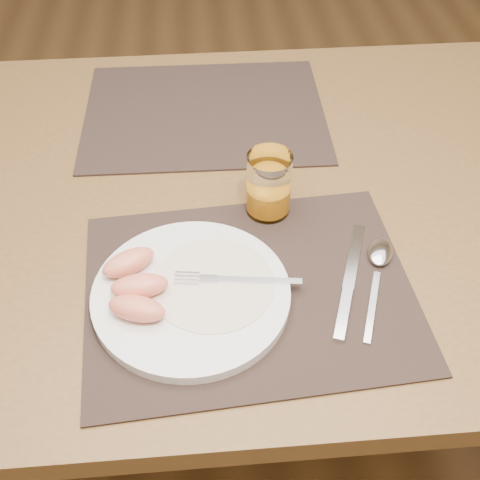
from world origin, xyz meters
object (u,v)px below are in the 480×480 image
Objects in this scene: knife at (348,288)px; spoon at (379,260)px; placemat_far at (205,112)px; plate at (191,294)px; placemat_near at (249,290)px; juice_glass at (269,187)px; fork at (226,280)px; table at (229,224)px.

knife is 0.07m from spoon.
placemat_far is 0.47m from spoon.
spoon is at bearing -59.93° from placemat_far.
knife is at bearing -0.68° from plate.
placemat_far is at bearing 95.69° from placemat_near.
plate is (-0.08, -0.01, 0.01)m from placemat_near.
placemat_near is at bearing -105.43° from juice_glass.
juice_glass is at bearing 118.22° from knife.
spoon is (0.22, 0.03, -0.01)m from fork.
spoon is at bearing -40.32° from juice_glass.
plate is 0.05m from fork.
fork is at bearing -172.18° from spoon.
spoon is at bearing 7.82° from fork.
knife is (0.17, -0.02, -0.02)m from fork.
placemat_far is 0.49m from knife.
knife is 0.20m from juice_glass.
placemat_near reaches higher than table.
spoon is at bearing -42.18° from table.
fork is at bearing -115.79° from juice_glass.
fork is at bearing 174.44° from knife.
table is at bearing 122.83° from knife.
placemat_far is 0.45m from plate.
table is 3.11× the size of placemat_near.
placemat_near is 4.33× the size of juice_glass.
placemat_near is 2.40× the size of spoon.
fork is (0.01, -0.44, 0.02)m from placemat_far.
placemat_near and placemat_far have the same top height.
placemat_near is 0.04m from fork.
placemat_far is 0.30m from juice_glass.
placemat_near is 0.14m from knife.
plate reaches higher than placemat_far.
placemat_far is 2.40× the size of spoon.
spoon is (0.06, 0.05, 0.00)m from knife.
knife reaches higher than placemat_far.
fork reaches higher than plate.
plate is at bearing -94.63° from placemat_far.
juice_glass reaches higher than placemat_far.
plate reaches higher than spoon.
juice_glass is (0.12, 0.17, 0.04)m from plate.
knife is at bearing -68.32° from placemat_far.
placemat_near is at bearing -6.69° from fork.
fork reaches higher than spoon.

